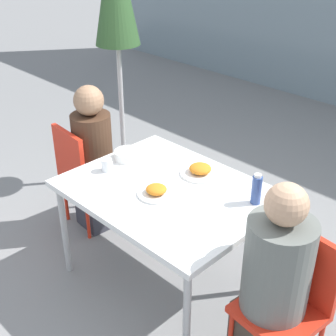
# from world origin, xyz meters

# --- Properties ---
(ground_plane) EXTENTS (24.00, 24.00, 0.00)m
(ground_plane) POSITION_xyz_m (0.00, 0.00, 0.00)
(ground_plane) COLOR gray
(dining_table) EXTENTS (1.28, 1.00, 0.76)m
(dining_table) POSITION_xyz_m (0.00, 0.00, 0.70)
(dining_table) COLOR white
(dining_table) RESTS_ON ground
(chair_left) EXTENTS (0.43, 0.43, 0.88)m
(chair_left) POSITION_xyz_m (-0.95, -0.00, 0.52)
(chair_left) COLOR red
(chair_left) RESTS_ON ground
(person_left) EXTENTS (0.30, 0.30, 1.20)m
(person_left) POSITION_xyz_m (-0.89, 0.07, 0.59)
(person_left) COLOR #383842
(person_left) RESTS_ON ground
(chair_right) EXTENTS (0.45, 0.45, 0.88)m
(chair_right) POSITION_xyz_m (0.95, -0.04, 0.52)
(chair_right) COLOR red
(chair_right) RESTS_ON ground
(person_right) EXTENTS (0.35, 0.35, 1.21)m
(person_right) POSITION_xyz_m (0.89, -0.11, 0.57)
(person_right) COLOR #473D33
(person_right) RESTS_ON ground
(plate_0) EXTENTS (0.24, 0.24, 0.07)m
(plate_0) POSITION_xyz_m (0.00, -0.10, 0.78)
(plate_0) COLOR white
(plate_0) RESTS_ON dining_table
(plate_1) EXTENTS (0.27, 0.27, 0.07)m
(plate_1) POSITION_xyz_m (0.02, 0.28, 0.78)
(plate_1) COLOR white
(plate_1) RESTS_ON dining_table
(bottle) EXTENTS (0.06, 0.06, 0.20)m
(bottle) POSITION_xyz_m (0.49, 0.26, 0.85)
(bottle) COLOR #334C8E
(bottle) RESTS_ON dining_table
(drinking_cup) EXTENTS (0.08, 0.08, 0.09)m
(drinking_cup) POSITION_xyz_m (-0.46, -0.13, 0.80)
(drinking_cup) COLOR white
(drinking_cup) RESTS_ON dining_table
(salad_bowl) EXTENTS (0.19, 0.19, 0.06)m
(salad_bowl) POSITION_xyz_m (-0.49, 0.09, 0.79)
(salad_bowl) COLOR white
(salad_bowl) RESTS_ON dining_table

